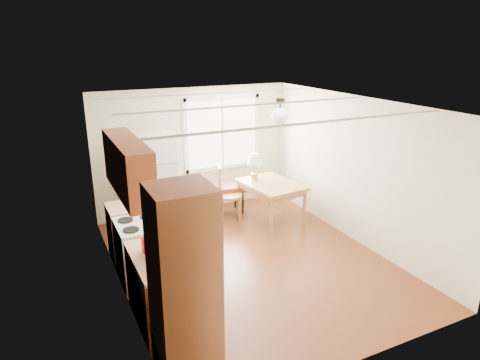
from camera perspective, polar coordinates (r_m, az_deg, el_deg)
room_shell at (r=6.44m, az=1.56°, el=-0.97°), size 4.60×5.60×2.62m
kitchen_run at (r=5.50m, az=-11.62°, el=-9.53°), size 0.65×3.40×2.20m
window_unit at (r=8.77m, az=-2.37°, el=6.26°), size 1.64×0.05×1.51m
pendant_light at (r=6.87m, az=5.34°, el=8.67°), size 0.26×0.26×0.40m
refrigerator at (r=7.97m, az=-11.41°, el=-0.22°), size 0.77×0.79×1.79m
bench at (r=8.47m, az=-3.51°, el=-1.28°), size 1.38×0.70×0.61m
dining_table at (r=8.21m, az=4.18°, el=-1.09°), size 1.06×1.32×0.76m
chair at (r=8.22m, az=-2.08°, el=-1.20°), size 0.53×0.52×1.10m
table_lamp at (r=8.26m, az=1.97°, el=2.58°), size 0.30×0.30×0.52m
coffee_maker at (r=5.22m, az=-11.18°, el=-8.66°), size 0.22×0.27×0.38m
kettle at (r=5.39m, az=-12.39°, el=-8.37°), size 0.12×0.12×0.24m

